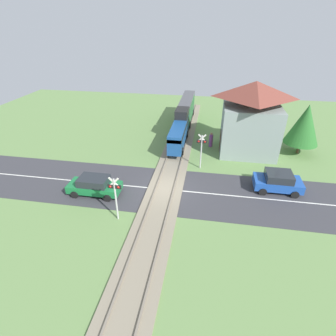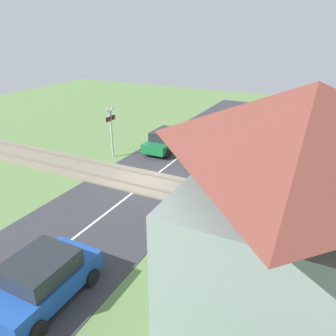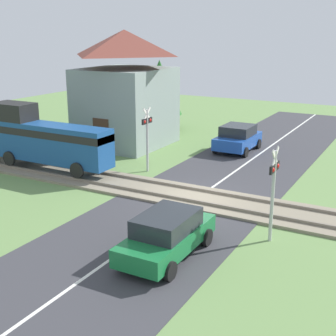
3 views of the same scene
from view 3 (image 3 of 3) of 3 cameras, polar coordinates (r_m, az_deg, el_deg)
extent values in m
plane|color=#66894C|center=(20.33, 3.50, -3.79)|extent=(60.00, 60.00, 0.00)
cube|color=#38383D|center=(20.33, 3.50, -3.76)|extent=(48.00, 6.40, 0.02)
cube|color=silver|center=(20.33, 3.50, -3.73)|extent=(48.00, 0.12, 0.00)
cube|color=gray|center=(20.31, 3.50, -3.63)|extent=(2.80, 48.00, 0.12)
cube|color=slate|center=(19.66, 2.61, -3.94)|extent=(0.10, 48.00, 0.12)
cube|color=slate|center=(20.89, 4.36, -2.72)|extent=(0.10, 48.00, 0.12)
cube|color=navy|center=(24.36, -14.17, 3.01)|extent=(1.35, 6.99, 1.90)
cube|color=black|center=(24.25, -14.26, 4.21)|extent=(1.37, 6.99, 0.36)
cube|color=black|center=(25.76, -18.32, 6.57)|extent=(1.35, 2.24, 0.90)
cylinder|color=black|center=(22.64, -11.05, -0.29)|extent=(0.14, 0.76, 0.76)
cylinder|color=black|center=(23.72, -8.85, 0.59)|extent=(0.14, 0.76, 0.76)
cylinder|color=black|center=(25.66, -18.80, 1.11)|extent=(0.14, 0.76, 0.76)
cylinder|color=black|center=(26.61, -16.55, 1.84)|extent=(0.14, 0.76, 0.76)
cube|color=#197038|center=(15.15, -0.14, -8.67)|extent=(4.04, 1.65, 0.58)
cube|color=#23282D|center=(14.91, -0.14, -6.64)|extent=(2.22, 1.52, 0.58)
cylinder|color=black|center=(16.68, -0.44, -7.32)|extent=(0.60, 0.18, 0.60)
cylinder|color=black|center=(16.01, 4.77, -8.44)|extent=(0.60, 0.18, 0.60)
cylinder|color=black|center=(14.67, -5.53, -10.91)|extent=(0.60, 0.18, 0.60)
cylinder|color=black|center=(13.91, 0.24, -12.46)|extent=(0.60, 0.18, 0.60)
cube|color=#1E4CA8|center=(28.47, 8.48, 3.31)|extent=(3.62, 1.87, 0.68)
cube|color=#23282D|center=(28.33, 8.53, 4.57)|extent=(1.99, 1.72, 0.60)
cylinder|color=black|center=(27.16, 9.43, 1.90)|extent=(0.60, 0.18, 0.60)
cylinder|color=black|center=(27.81, 5.79, 2.38)|extent=(0.60, 0.18, 0.60)
cylinder|color=black|center=(29.34, 10.98, 2.90)|extent=(0.60, 0.18, 0.60)
cylinder|color=black|center=(29.94, 7.57, 3.33)|extent=(0.60, 0.18, 0.60)
cylinder|color=#B7B7B7|center=(16.22, 12.62, -3.46)|extent=(0.12, 0.12, 3.22)
cube|color=black|center=(15.90, 12.85, 0.04)|extent=(0.90, 0.08, 0.28)
sphere|color=red|center=(15.65, 12.57, -0.20)|extent=(0.18, 0.18, 0.18)
sphere|color=red|center=(16.15, 13.12, 0.28)|extent=(0.18, 0.18, 0.18)
cube|color=silver|center=(15.82, 12.92, 1.19)|extent=(0.72, 0.04, 0.72)
cube|color=silver|center=(15.82, 12.92, 1.19)|extent=(0.72, 0.04, 0.72)
cylinder|color=#B7B7B7|center=(23.85, -2.55, 3.33)|extent=(0.12, 0.12, 3.22)
cube|color=black|center=(23.64, -2.58, 5.76)|extent=(0.90, 0.08, 0.28)
sphere|color=red|center=(23.87, -2.24, 5.87)|extent=(0.18, 0.18, 0.18)
sphere|color=red|center=(23.42, -2.92, 5.65)|extent=(0.18, 0.18, 0.18)
cube|color=silver|center=(23.58, -2.59, 6.55)|extent=(0.72, 0.04, 0.72)
cube|color=silver|center=(23.58, -2.59, 6.55)|extent=(0.72, 0.04, 0.72)
cube|color=gray|center=(29.63, -5.14, 7.41)|extent=(5.33, 4.84, 4.80)
pyramid|color=brown|center=(29.27, -5.34, 14.99)|extent=(5.76, 5.22, 1.52)
cube|color=#472D1E|center=(27.73, -8.15, 3.84)|extent=(0.06, 1.10, 2.10)
cylinder|color=#7F3D84|center=(27.50, -10.41, 2.81)|extent=(0.39, 0.39, 1.33)
sphere|color=#936B4C|center=(27.32, -10.50, 4.41)|extent=(0.24, 0.24, 0.24)
cylinder|color=brown|center=(34.54, -1.02, 5.67)|extent=(0.24, 0.24, 1.13)
cone|color=#286628|center=(34.16, -1.04, 9.81)|extent=(3.24, 3.24, 3.89)
camera|label=1|loc=(22.86, 56.86, 21.87)|focal=28.00mm
camera|label=2|loc=(35.58, 0.92, 18.07)|focal=35.00mm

